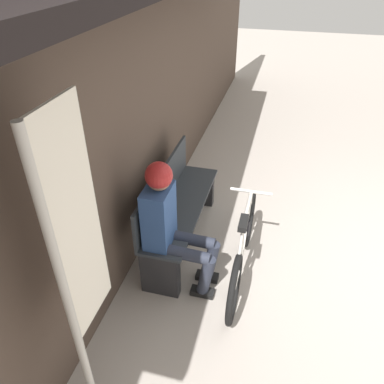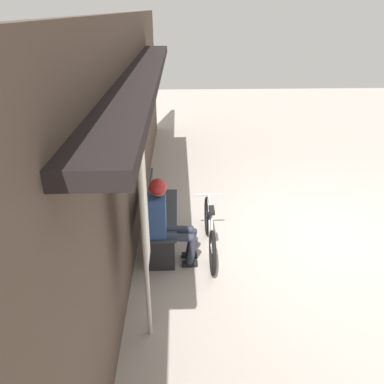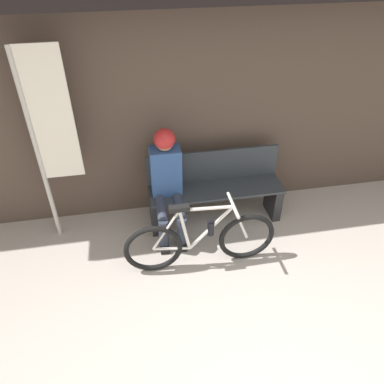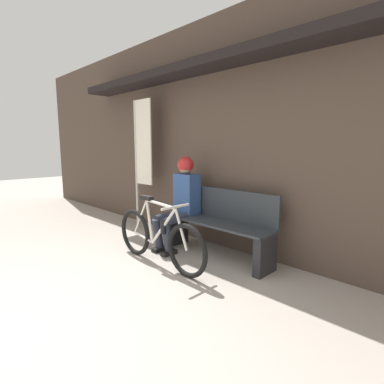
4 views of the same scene
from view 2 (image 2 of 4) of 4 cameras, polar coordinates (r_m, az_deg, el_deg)
ground_plane at (r=6.30m, az=18.13°, el=-6.34°), size 24.00×24.00×0.00m
storefront_wall at (r=5.25m, az=-9.74°, el=8.24°), size 12.00×0.56×3.20m
park_bench_near at (r=5.71m, az=-4.95°, el=-3.69°), size 1.58×0.42×0.88m
bicycle at (r=5.48m, az=2.72°, el=-5.95°), size 1.61×0.40×0.83m
person_seated at (r=5.04m, az=-4.08°, el=-3.73°), size 0.34×0.65×1.30m
banner_pole at (r=3.74m, az=-7.21°, el=-4.35°), size 0.45×0.05×2.18m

